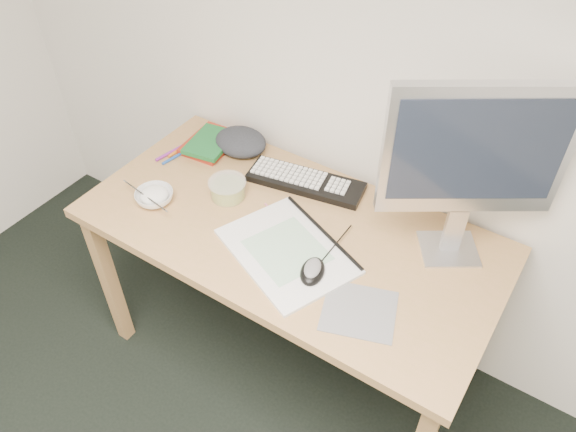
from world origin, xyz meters
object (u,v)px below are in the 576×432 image
(rice_bowl, at_px, (155,197))
(desk, at_px, (289,245))
(keyboard, at_px, (306,182))
(sketchpad, at_px, (287,251))
(monitor, at_px, (475,156))

(rice_bowl, bearing_deg, desk, 17.48)
(keyboard, bearing_deg, desk, -81.95)
(sketchpad, bearing_deg, monitor, 57.52)
(desk, bearing_deg, rice_bowl, -162.52)
(desk, distance_m, monitor, 0.69)
(desk, distance_m, sketchpad, 0.14)
(desk, height_order, rice_bowl, rice_bowl)
(desk, bearing_deg, sketchpad, -60.83)
(desk, xyz_separation_m, monitor, (0.48, 0.19, 0.46))
(desk, distance_m, keyboard, 0.25)
(keyboard, bearing_deg, sketchpad, -78.51)
(keyboard, height_order, monitor, monitor)
(keyboard, xyz_separation_m, monitor, (0.55, -0.03, 0.36))
(monitor, relative_size, rice_bowl, 4.51)
(desk, distance_m, rice_bowl, 0.50)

